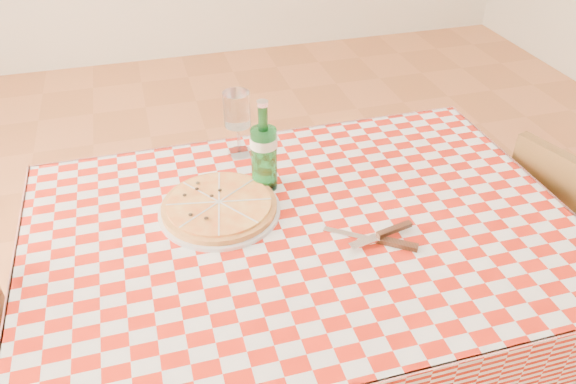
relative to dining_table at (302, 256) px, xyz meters
name	(u,v)px	position (x,y,z in m)	size (l,w,h in m)	color
dining_table	(302,256)	(0.00, 0.00, 0.00)	(1.20, 0.80, 0.75)	brown
tablecloth	(303,227)	(0.00, 0.00, 0.09)	(1.30, 0.90, 0.01)	#9C1609
chair_near	(564,250)	(0.84, 0.01, -0.19)	(0.46, 0.46, 0.81)	brown
pizza_plate	(219,206)	(-0.18, 0.11, 0.12)	(0.30, 0.30, 0.04)	gold
water_bottle	(264,146)	(-0.05, 0.18, 0.22)	(0.07, 0.07, 0.25)	#1A6B2B
wine_glass	(238,124)	(-0.08, 0.36, 0.19)	(0.07, 0.07, 0.19)	silver
cutlery	(378,237)	(0.15, -0.10, 0.11)	(0.23, 0.20, 0.03)	silver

